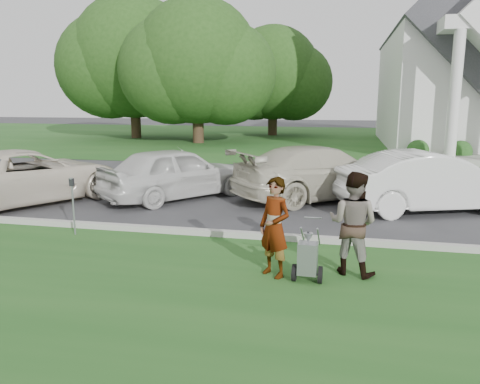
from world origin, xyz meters
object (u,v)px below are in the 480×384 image
(tree_back, at_px, (273,77))
(person_left, at_px, (275,228))
(tree_left, at_px, (197,67))
(car_a, at_px, (27,176))
(striping_cart, at_px, (308,259))
(car_c, at_px, (321,172))
(person_right, at_px, (353,224))
(car_b, at_px, (176,173))
(parking_meter_near, at_px, (73,199))
(tree_far, at_px, (133,63))
(car_d, at_px, (431,182))
(church, at_px, (466,50))

(tree_back, bearing_deg, person_left, -81.52)
(tree_left, height_order, car_a, tree_left)
(striping_cart, distance_m, car_c, 6.84)
(tree_back, relative_size, person_left, 5.57)
(person_right, relative_size, car_b, 0.38)
(person_left, xyz_separation_m, car_a, (-7.92, 4.26, -0.07))
(person_right, height_order, parking_meter_near, person_right)
(tree_far, xyz_separation_m, tree_back, (10.00, 5.00, -0.97))
(person_left, height_order, car_d, person_left)
(person_left, relative_size, car_a, 0.30)
(person_right, relative_size, parking_meter_near, 1.38)
(parking_meter_near, bearing_deg, car_a, 139.15)
(parking_meter_near, xyz_separation_m, car_a, (-3.18, 2.75, -0.04))
(car_a, height_order, car_d, car_d)
(tree_back, distance_m, person_right, 31.91)
(person_left, bearing_deg, tree_far, 154.09)
(parking_meter_near, height_order, car_d, car_d)
(striping_cart, distance_m, car_b, 7.38)
(person_left, relative_size, car_b, 0.37)
(striping_cart, bearing_deg, car_d, 65.09)
(tree_left, height_order, car_c, tree_left)
(car_a, relative_size, car_d, 1.15)
(striping_cart, xyz_separation_m, car_d, (2.88, 5.78, 0.42))
(car_d, bearing_deg, parking_meter_near, 96.39)
(car_a, bearing_deg, striping_cart, -177.29)
(church, bearing_deg, car_a, -128.55)
(tree_back, distance_m, car_a, 27.72)
(tree_left, relative_size, car_c, 1.91)
(car_d, bearing_deg, car_b, 68.89)
(striping_cart, relative_size, parking_meter_near, 0.76)
(tree_back, bearing_deg, car_b, -88.12)
(tree_left, relative_size, person_left, 6.16)
(tree_left, relative_size, striping_cart, 10.67)
(car_b, relative_size, car_d, 0.95)
(tree_far, bearing_deg, car_a, -73.05)
(person_right, distance_m, parking_meter_near, 6.14)
(tree_left, height_order, parking_meter_near, tree_left)
(tree_back, xyz_separation_m, car_c, (5.16, -24.82, -3.92))
(person_right, bearing_deg, car_a, -1.93)
(tree_back, distance_m, car_c, 25.65)
(person_right, bearing_deg, striping_cart, 57.56)
(car_b, bearing_deg, car_c, -129.73)
(tree_back, relative_size, person_right, 5.33)
(tree_far, distance_m, car_d, 28.09)
(tree_back, height_order, parking_meter_near, tree_back)
(person_left, height_order, car_c, person_left)
(person_left, xyz_separation_m, car_b, (-3.85, 5.74, -0.06))
(person_left, xyz_separation_m, car_d, (3.46, 5.65, -0.05))
(striping_cart, distance_m, car_a, 9.58)
(tree_far, height_order, car_d, tree_far)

